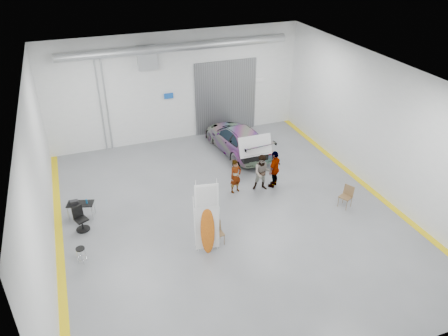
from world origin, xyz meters
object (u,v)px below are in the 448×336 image
object	(u,v)px
person_a	(236,176)
folding_chair_far	(345,201)
person_b	(262,173)
folding_chair_near	(218,237)
office_chair	(81,220)
sedan_car	(238,139)
work_table	(79,204)
person_c	(275,169)
surfboard_display	(208,224)
shop_stool	(82,255)

from	to	relation	value
person_a	folding_chair_far	world-z (taller)	person_a
person_b	folding_chair_far	size ratio (longest dim) A/B	1.80
folding_chair_near	office_chair	xyz separation A→B (m)	(-4.83, 2.72, 0.17)
sedan_car	work_table	world-z (taller)	sedan_car
sedan_car	person_b	world-z (taller)	person_b
person_a	office_chair	xyz separation A→B (m)	(-6.82, -0.47, -0.36)
person_a	folding_chair_far	distance (m)	4.89
sedan_car	person_c	size ratio (longest dim) A/B	2.71
sedan_car	person_b	distance (m)	4.00
sedan_car	surfboard_display	xyz separation A→B (m)	(-4.04, -7.25, 0.55)
folding_chair_far	shop_stool	world-z (taller)	folding_chair_far
office_chair	folding_chair_near	bearing A→B (deg)	-53.89
person_b	surfboard_display	distance (m)	4.94
folding_chair_near	work_table	bearing A→B (deg)	137.31
folding_chair_near	work_table	size ratio (longest dim) A/B	0.77
person_a	folding_chair_near	distance (m)	3.80
person_c	folding_chair_far	size ratio (longest dim) A/B	1.87
person_b	office_chair	size ratio (longest dim) A/B	1.72
person_a	sedan_car	bearing A→B (deg)	51.47
person_a	work_table	size ratio (longest dim) A/B	1.38
folding_chair_far	shop_stool	distance (m)	11.00
sedan_car	work_table	size ratio (longest dim) A/B	4.23
surfboard_display	shop_stool	bearing A→B (deg)	177.72
folding_chair_far	office_chair	distance (m)	11.07
surfboard_display	work_table	xyz separation A→B (m)	(-4.38, 3.92, -0.60)
surfboard_display	shop_stool	world-z (taller)	surfboard_display
sedan_car	person_b	bearing A→B (deg)	78.39
work_table	surfboard_display	bearing A→B (deg)	-41.82
sedan_car	person_a	xyz separation A→B (m)	(-1.59, -3.75, 0.09)
person_b	surfboard_display	size ratio (longest dim) A/B	0.56
folding_chair_far	shop_stool	bearing A→B (deg)	-117.36
person_c	folding_chair_near	distance (m)	4.94
work_table	person_b	bearing A→B (deg)	-4.54
work_table	folding_chair_near	bearing A→B (deg)	-36.68
person_b	person_c	world-z (taller)	person_c
sedan_car	work_table	bearing A→B (deg)	15.30
person_a	work_table	distance (m)	6.84
person_a	folding_chair_far	bearing A→B (deg)	-50.04
person_b	folding_chair_near	bearing A→B (deg)	-118.84
shop_stool	work_table	size ratio (longest dim) A/B	0.57
sedan_car	shop_stool	world-z (taller)	sedan_car
person_a	folding_chair_near	size ratio (longest dim) A/B	1.79
sedan_car	office_chair	size ratio (longest dim) A/B	4.85
shop_stool	work_table	xyz separation A→B (m)	(0.16, 2.93, 0.34)
shop_stool	office_chair	world-z (taller)	office_chair
work_table	person_a	bearing A→B (deg)	-3.44
folding_chair_near	office_chair	distance (m)	5.54
person_b	work_table	xyz separation A→B (m)	(-8.05, 0.64, -0.21)
folding_chair_near	work_table	distance (m)	6.04
sedan_car	folding_chair_near	size ratio (longest dim) A/B	5.50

